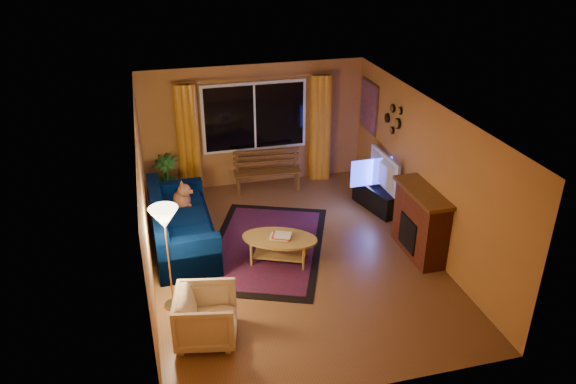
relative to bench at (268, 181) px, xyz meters
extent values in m
cube|color=brown|center=(-0.16, -2.56, -0.21)|extent=(4.50, 6.00, 0.02)
cube|color=white|center=(-0.16, -2.56, 2.31)|extent=(4.50, 6.00, 0.02)
cube|color=#BA7A39|center=(-0.16, 0.45, 1.05)|extent=(4.50, 0.02, 2.50)
cube|color=#BA7A39|center=(-2.42, -2.56, 1.05)|extent=(0.02, 6.00, 2.50)
cube|color=#BA7A39|center=(2.10, -2.56, 1.05)|extent=(0.02, 6.00, 2.50)
cube|color=black|center=(-0.16, 0.38, 1.25)|extent=(2.00, 0.02, 1.30)
cylinder|color=#BF8C3F|center=(-0.16, 0.34, 2.05)|extent=(3.20, 0.03, 0.03)
cylinder|color=orange|center=(-1.51, 0.32, 0.92)|extent=(0.36, 0.36, 2.24)
cylinder|color=orange|center=(1.19, 0.32, 0.92)|extent=(0.36, 0.36, 2.24)
cube|color=#553414|center=(0.00, 0.00, 0.00)|extent=(1.37, 0.49, 0.40)
imported|color=#235B1E|center=(-2.01, 0.19, 0.24)|extent=(0.64, 0.64, 0.88)
cube|color=#000F35|center=(-1.86, -1.75, 0.25)|extent=(1.02, 2.27, 0.91)
imported|color=beige|center=(-1.77, -4.20, 0.20)|extent=(0.87, 0.90, 0.80)
cylinder|color=#BF8C3F|center=(-2.16, -3.38, 0.60)|extent=(0.30, 0.30, 1.61)
cube|color=maroon|center=(-0.51, -2.17, -0.19)|extent=(2.80, 3.39, 0.02)
cylinder|color=#B58C3F|center=(-0.39, -2.63, 0.02)|extent=(1.61, 1.61, 0.44)
cube|color=black|center=(1.83, -1.32, 0.03)|extent=(0.62, 1.14, 0.45)
imported|color=black|center=(1.83, -1.32, 0.58)|extent=(0.19, 1.15, 0.66)
cube|color=maroon|center=(1.89, -2.96, 0.35)|extent=(0.40, 1.20, 1.10)
cube|color=#D24512|center=(2.06, -0.11, 1.45)|extent=(0.04, 0.76, 0.96)
camera|label=1|loc=(-2.20, -10.13, 4.88)|focal=35.00mm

